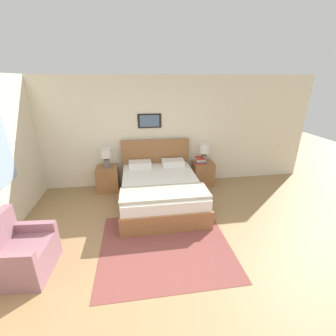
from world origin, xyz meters
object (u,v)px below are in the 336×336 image
object	(u,v)px
bed	(160,190)
table_lamp_near_window	(106,155)
armchair	(21,254)
table_lamp_by_door	(205,150)
nightstand_near_window	(108,179)
nightstand_by_door	(203,173)

from	to	relation	value
bed	table_lamp_near_window	distance (m)	1.52
armchair	table_lamp_by_door	bearing A→B (deg)	130.28
bed	table_lamp_by_door	bearing A→B (deg)	34.09
bed	table_lamp_near_window	bearing A→B (deg)	145.51
table_lamp_near_window	table_lamp_by_door	distance (m)	2.32
nightstand_near_window	table_lamp_near_window	size ratio (longest dim) A/B	1.26
armchair	table_lamp_near_window	distance (m)	2.61
nightstand_by_door	table_lamp_by_door	bearing A→B (deg)	-77.58
armchair	nightstand_by_door	distance (m)	4.03
armchair	nightstand_near_window	bearing A→B (deg)	163.27
bed	nightstand_by_door	xyz separation A→B (m)	(1.17, 0.80, -0.02)
armchair	nightstand_by_door	size ratio (longest dim) A/B	1.48
armchair	table_lamp_near_window	bearing A→B (deg)	162.87
armchair	nightstand_by_door	bearing A→B (deg)	130.44
table_lamp_by_door	table_lamp_near_window	bearing A→B (deg)	180.00
bed	nightstand_near_window	size ratio (longest dim) A/B	3.54
bed	table_lamp_near_window	size ratio (longest dim) A/B	4.46
bed	armchair	bearing A→B (deg)	-142.74
bed	table_lamp_near_window	world-z (taller)	bed
bed	armchair	xyz separation A→B (m)	(-2.08, -1.58, -0.01)
nightstand_near_window	table_lamp_by_door	size ratio (longest dim) A/B	1.26
bed	armchair	distance (m)	2.61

